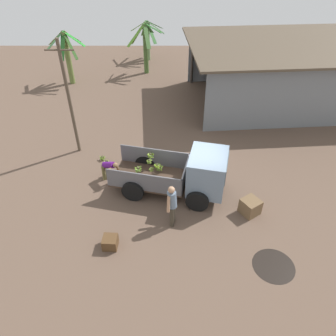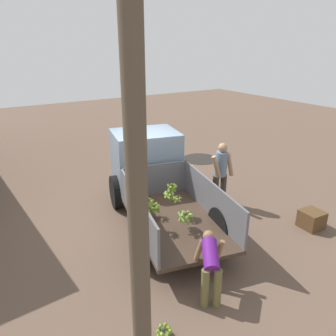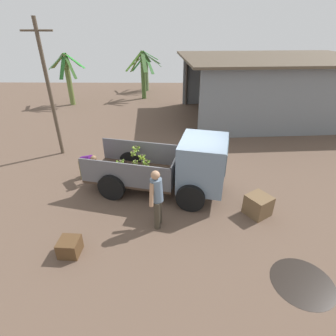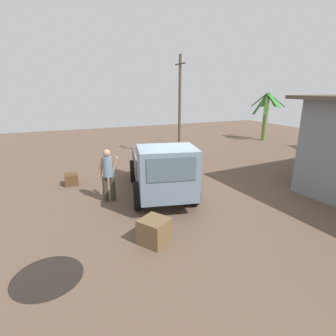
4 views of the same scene
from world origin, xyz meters
name	(u,v)px [view 1 (image 1 of 4)]	position (x,y,z in m)	size (l,w,h in m)	color
ground	(192,188)	(0.00, 0.00, 0.00)	(36.00, 36.00, 0.00)	brown
mud_patch_0	(274,266)	(2.39, -3.77, 0.00)	(1.36, 1.36, 0.01)	black
cargo_truck	(194,173)	(-0.01, -0.30, 1.01)	(4.71, 2.70, 1.94)	#402F23
warehouse_shed	(290,59)	(5.76, 7.94, 2.48)	(10.73, 7.92, 3.36)	slate
utility_pole	(69,98)	(-5.22, 2.68, 2.71)	(1.15, 0.14, 5.20)	brown
banana_palm_1	(68,56)	(-7.31, 10.41, 1.77)	(2.45, 2.20, 3.31)	olive
banana_palm_2	(147,40)	(-2.52, 14.73, 1.49)	(2.55, 2.38, 2.80)	#5F7D4C
banana_palm_3	(145,48)	(-2.52, 12.14, 1.74)	(2.28, 2.20, 3.29)	#45642F
person_foreground_visitor	(172,204)	(-0.87, -1.92, 0.96)	(0.40, 0.71, 1.74)	#3C352A
person_worker_loading	(109,168)	(-3.44, 0.50, 0.66)	(0.81, 0.74, 1.06)	brown
banana_bunch_on_ground_0	(106,162)	(-3.77, 1.62, 0.11)	(0.26, 0.26, 0.21)	#453E2D
banana_bunch_on_ground_1	(102,158)	(-4.01, 1.92, 0.12)	(0.27, 0.28, 0.22)	brown
wooden_crate_0	(110,242)	(-2.95, -2.98, 0.21)	(0.49, 0.49, 0.42)	#51371F
wooden_crate_1	(250,207)	(2.06, -1.40, 0.31)	(0.63, 0.63, 0.62)	brown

